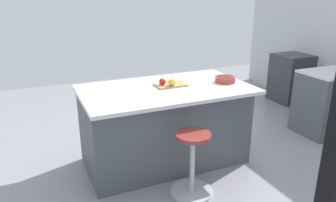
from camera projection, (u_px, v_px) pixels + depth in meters
The scene contains 8 objects.
ground_plane at pixel (186, 155), 4.16m from camera, with size 8.16×8.16×0.00m, color gray.
oven_range at pixel (291, 78), 6.09m from camera, with size 0.60×0.61×0.89m.
kitchen_island at pixel (165, 125), 3.88m from camera, with size 1.93×1.12×0.96m.
stool_by_window at pixel (192, 166), 3.29m from camera, with size 0.44×0.44×0.68m.
cutting_board at pixel (170, 85), 3.77m from camera, with size 0.36×0.24×0.02m, color tan.
apple_yellow at pixel (172, 82), 3.68m from camera, with size 0.09×0.09×0.09m, color gold.
apple_red at pixel (163, 82), 3.71m from camera, with size 0.08×0.08×0.08m, color red.
fruit_bowl at pixel (225, 79), 3.89m from camera, with size 0.24×0.24×0.07m.
Camera 1 is at (1.72, 3.30, 2.00)m, focal length 34.66 mm.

